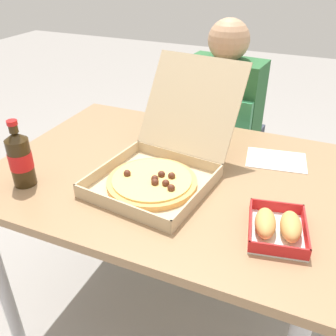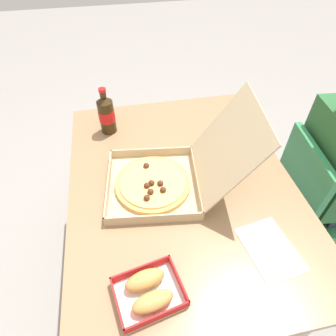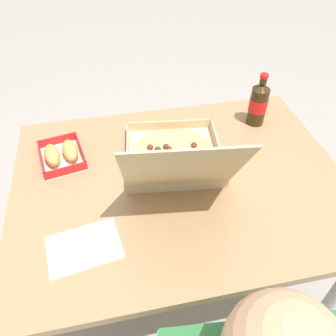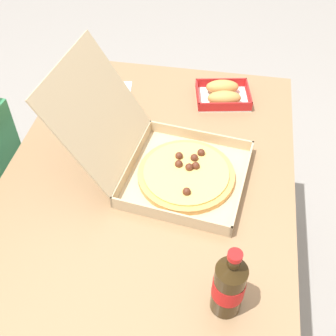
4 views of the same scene
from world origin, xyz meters
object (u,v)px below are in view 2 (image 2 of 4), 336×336
(pizza_box_open, at_px, (166,177))
(cola_bottle, at_px, (107,114))
(bread_side_box, at_px, (149,291))
(chair, at_px, (313,200))
(paper_menu, at_px, (270,249))

(pizza_box_open, xyz_separation_m, cola_bottle, (-0.39, -0.20, 0.05))
(cola_bottle, bearing_deg, bread_side_box, 5.33)
(chair, relative_size, pizza_box_open, 1.45)
(pizza_box_open, relative_size, cola_bottle, 2.55)
(bread_side_box, bearing_deg, pizza_box_open, 162.73)
(bread_side_box, bearing_deg, paper_menu, 99.38)
(chair, xyz_separation_m, cola_bottle, (-0.40, -0.94, 0.36))
(pizza_box_open, bearing_deg, paper_menu, 40.22)
(bread_side_box, xyz_separation_m, cola_bottle, (-0.80, -0.07, 0.07))
(bread_side_box, relative_size, paper_menu, 1.03)
(chair, distance_m, pizza_box_open, 0.81)
(chair, bearing_deg, paper_menu, -54.19)
(pizza_box_open, xyz_separation_m, bread_side_box, (0.40, -0.13, -0.02))
(chair, bearing_deg, bread_side_box, -65.32)
(pizza_box_open, height_order, paper_menu, pizza_box_open)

